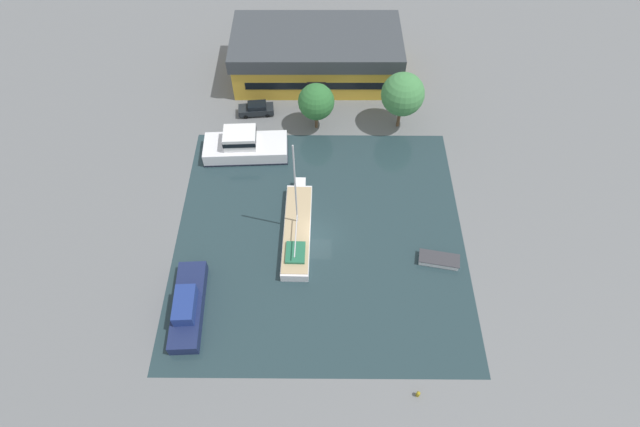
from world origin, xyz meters
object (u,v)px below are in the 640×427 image
(quay_tree_near_building, at_px, (316,102))
(quay_tree_by_water, at_px, (403,94))
(parked_car, at_px, (256,109))
(small_dinghy, at_px, (439,260))
(motor_cruiser, at_px, (245,146))
(warehouse_building, at_px, (316,55))
(sailboat_moored, at_px, (297,229))
(cabin_boat, at_px, (188,306))

(quay_tree_near_building, height_order, quay_tree_by_water, quay_tree_by_water)
(quay_tree_by_water, height_order, parked_car, quay_tree_by_water)
(small_dinghy, bearing_deg, motor_cruiser, -115.05)
(small_dinghy, bearing_deg, warehouse_building, -146.75)
(parked_car, bearing_deg, motor_cruiser, 167.85)
(sailboat_moored, bearing_deg, motor_cruiser, 120.80)
(quay_tree_by_water, xyz_separation_m, parked_car, (-17.70, 2.02, -4.11))
(quay_tree_near_building, bearing_deg, quay_tree_by_water, 1.89)
(motor_cruiser, bearing_deg, parked_car, -9.10)
(parked_car, bearing_deg, small_dinghy, -142.96)
(warehouse_building, xyz_separation_m, sailboat_moored, (-1.74, -26.36, -2.39))
(quay_tree_near_building, relative_size, small_dinghy, 1.45)
(quay_tree_by_water, height_order, motor_cruiser, quay_tree_by_water)
(motor_cruiser, bearing_deg, quay_tree_near_building, -64.16)
(quay_tree_near_building, distance_m, quay_tree_by_water, 10.15)
(sailboat_moored, bearing_deg, small_dinghy, -12.45)
(cabin_boat, bearing_deg, quay_tree_by_water, 46.36)
(sailboat_moored, xyz_separation_m, cabin_boat, (-9.91, -8.95, 0.30))
(small_dinghy, relative_size, cabin_boat, 0.47)
(warehouse_building, xyz_separation_m, parked_car, (-7.51, -8.06, -2.23))
(quay_tree_by_water, distance_m, parked_car, 18.28)
(quay_tree_by_water, distance_m, sailboat_moored, 20.63)
(quay_tree_near_building, bearing_deg, parked_car, 162.75)
(sailboat_moored, relative_size, motor_cruiser, 1.27)
(quay_tree_near_building, height_order, cabin_boat, quay_tree_near_building)
(sailboat_moored, distance_m, cabin_boat, 13.35)
(motor_cruiser, bearing_deg, small_dinghy, -128.06)
(quay_tree_near_building, xyz_separation_m, parked_car, (-7.59, 2.36, -3.22))
(quay_tree_by_water, height_order, cabin_boat, quay_tree_by_water)
(quay_tree_near_building, xyz_separation_m, sailboat_moored, (-1.83, -15.95, -3.38))
(warehouse_building, height_order, quay_tree_by_water, quay_tree_by_water)
(parked_car, height_order, motor_cruiser, motor_cruiser)
(warehouse_building, height_order, cabin_boat, warehouse_building)
(small_dinghy, bearing_deg, cabin_boat, -66.89)
(warehouse_building, relative_size, quay_tree_near_building, 3.54)
(motor_cruiser, height_order, cabin_boat, motor_cruiser)
(parked_car, distance_m, motor_cruiser, 6.97)
(small_dinghy, bearing_deg, quay_tree_near_building, -136.81)
(quay_tree_by_water, bearing_deg, parked_car, 173.48)
(quay_tree_by_water, bearing_deg, cabin_boat, -130.89)
(quay_tree_near_building, bearing_deg, sailboat_moored, -96.55)
(sailboat_moored, height_order, cabin_boat, sailboat_moored)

